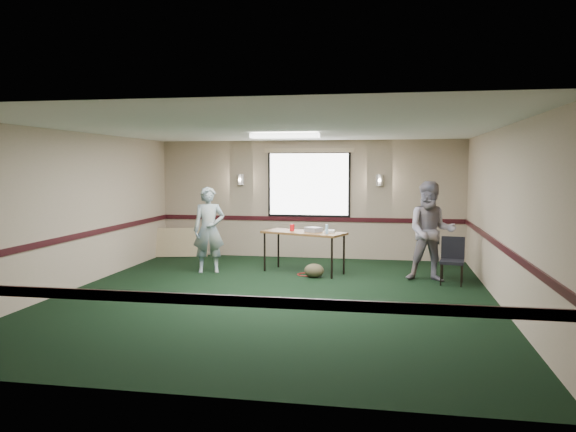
% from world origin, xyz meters
% --- Properties ---
extents(ground, '(8.00, 8.00, 0.00)m').
position_xyz_m(ground, '(0.00, 0.00, 0.00)').
color(ground, black).
rests_on(ground, ground).
extents(room_shell, '(8.00, 8.02, 8.00)m').
position_xyz_m(room_shell, '(0.00, 2.12, 1.58)').
color(room_shell, tan).
rests_on(room_shell, ground).
extents(folding_table, '(1.76, 1.19, 0.82)m').
position_xyz_m(folding_table, '(0.16, 2.13, 0.76)').
color(folding_table, '#533117').
rests_on(folding_table, ground).
extents(projector, '(0.36, 0.35, 0.09)m').
position_xyz_m(projector, '(0.36, 2.12, 0.87)').
color(projector, gray).
rests_on(projector, folding_table).
extents(game_console, '(0.19, 0.16, 0.05)m').
position_xyz_m(game_console, '(0.68, 2.11, 0.84)').
color(game_console, silver).
rests_on(game_console, folding_table).
extents(red_cup, '(0.09, 0.09, 0.13)m').
position_xyz_m(red_cup, '(-0.09, 2.26, 0.89)').
color(red_cup, red).
rests_on(red_cup, folding_table).
extents(water_bottle, '(0.05, 0.05, 0.18)m').
position_xyz_m(water_bottle, '(0.66, 1.85, 0.91)').
color(water_bottle, '#90C7ED').
rests_on(water_bottle, folding_table).
extents(duffel_bag, '(0.44, 0.37, 0.27)m').
position_xyz_m(duffel_bag, '(0.44, 1.68, 0.13)').
color(duffel_bag, '#423D25').
rests_on(duffel_bag, ground).
extents(cable_coil, '(0.35, 0.35, 0.02)m').
position_xyz_m(cable_coil, '(0.24, 1.91, 0.01)').
color(cable_coil, red).
rests_on(cable_coil, ground).
extents(folded_table, '(1.31, 0.53, 0.67)m').
position_xyz_m(folded_table, '(-3.00, 3.60, 0.33)').
color(folded_table, tan).
rests_on(folded_table, ground).
extents(conference_chair, '(0.47, 0.49, 0.84)m').
position_xyz_m(conference_chair, '(2.95, 1.58, 0.49)').
color(conference_chair, black).
rests_on(conference_chair, ground).
extents(person_left, '(0.71, 0.57, 1.70)m').
position_xyz_m(person_left, '(-1.70, 1.86, 0.85)').
color(person_left, '#3E638A').
rests_on(person_left, ground).
extents(person_right, '(0.92, 0.73, 1.83)m').
position_xyz_m(person_right, '(2.58, 1.74, 0.92)').
color(person_right, '#7482B5').
rests_on(person_right, ground).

